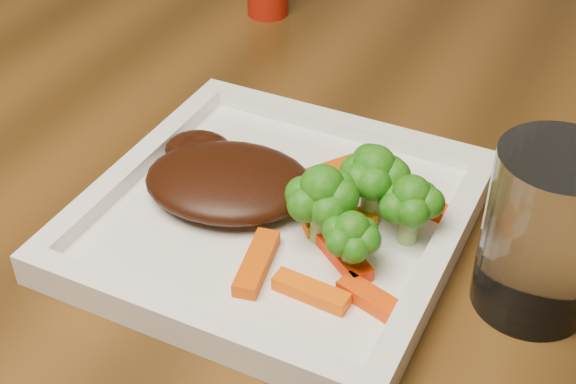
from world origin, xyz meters
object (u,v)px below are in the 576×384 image
at_px(dining_table, 157,384).
at_px(drinking_glass, 545,233).
at_px(steak, 229,181).
at_px(plate, 276,221).

distance_m(dining_table, drinking_glass, 0.59).
bearing_deg(dining_table, drinking_glass, -9.41).
bearing_deg(drinking_glass, dining_table, 170.59).
xyz_separation_m(dining_table, steak, (0.16, -0.07, 0.40)).
height_order(dining_table, plate, plate).
height_order(plate, steak, steak).
xyz_separation_m(steak, drinking_glass, (0.23, 0.00, 0.03)).
height_order(plate, drinking_glass, drinking_glass).
relative_size(dining_table, drinking_glass, 13.33).
height_order(steak, drinking_glass, drinking_glass).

